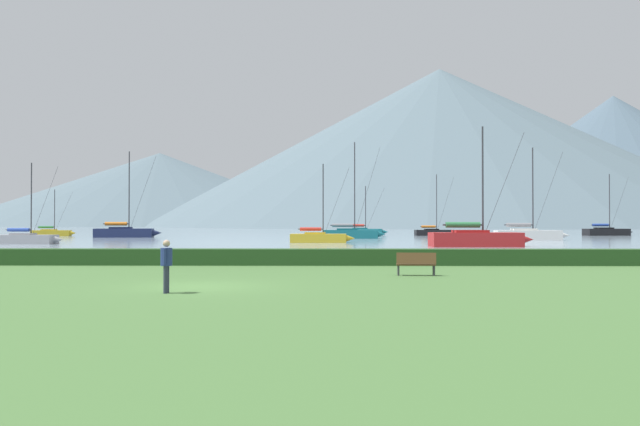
{
  "coord_description": "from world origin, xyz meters",
  "views": [
    {
      "loc": [
        4.41,
        -21.65,
        2.21
      ],
      "look_at": [
        3.24,
        62.03,
        3.38
      ],
      "focal_mm": 35.84,
      "sensor_mm": 36.0,
      "label": 1
    }
  ],
  "objects_px": {
    "sailboat_slip_3": "(319,237)",
    "sailboat_slip_5": "(477,238)",
    "sailboat_slip_7": "(529,234)",
    "person_seated_viewer": "(166,262)",
    "sailboat_slip_1": "(351,233)",
    "sailboat_slip_9": "(363,231)",
    "sailboat_slip_10": "(607,231)",
    "sailboat_slip_2": "(434,232)",
    "sailboat_slip_4": "(27,238)",
    "sailboat_slip_11": "(52,233)",
    "park_bench_near_path": "(416,263)",
    "sailboat_slip_8": "(125,232)"
  },
  "relations": [
    {
      "from": "sailboat_slip_3",
      "to": "sailboat_slip_5",
      "type": "distance_m",
      "value": 17.84
    },
    {
      "from": "sailboat_slip_7",
      "to": "person_seated_viewer",
      "type": "bearing_deg",
      "value": -114.31
    },
    {
      "from": "sailboat_slip_1",
      "to": "sailboat_slip_5",
      "type": "height_order",
      "value": "sailboat_slip_1"
    },
    {
      "from": "sailboat_slip_3",
      "to": "sailboat_slip_9",
      "type": "height_order",
      "value": "sailboat_slip_3"
    },
    {
      "from": "sailboat_slip_5",
      "to": "sailboat_slip_7",
      "type": "xyz_separation_m",
      "value": [
        10.85,
        20.0,
        -0.03
      ]
    },
    {
      "from": "sailboat_slip_9",
      "to": "sailboat_slip_10",
      "type": "height_order",
      "value": "sailboat_slip_10"
    },
    {
      "from": "sailboat_slip_2",
      "to": "sailboat_slip_10",
      "type": "distance_m",
      "value": 28.07
    },
    {
      "from": "sailboat_slip_2",
      "to": "sailboat_slip_4",
      "type": "height_order",
      "value": "sailboat_slip_2"
    },
    {
      "from": "sailboat_slip_5",
      "to": "sailboat_slip_9",
      "type": "distance_m",
      "value": 50.93
    },
    {
      "from": "sailboat_slip_11",
      "to": "park_bench_near_path",
      "type": "distance_m",
      "value": 86.82
    },
    {
      "from": "sailboat_slip_10",
      "to": "sailboat_slip_4",
      "type": "bearing_deg",
      "value": -159.09
    },
    {
      "from": "sailboat_slip_1",
      "to": "sailboat_slip_11",
      "type": "xyz_separation_m",
      "value": [
        -46.34,
        14.21,
        -0.17
      ]
    },
    {
      "from": "sailboat_slip_11",
      "to": "person_seated_viewer",
      "type": "height_order",
      "value": "sailboat_slip_11"
    },
    {
      "from": "sailboat_slip_10",
      "to": "sailboat_slip_11",
      "type": "xyz_separation_m",
      "value": [
        -88.45,
        -4.69,
        -0.13
      ]
    },
    {
      "from": "sailboat_slip_9",
      "to": "sailboat_slip_10",
      "type": "distance_m",
      "value": 39.48
    },
    {
      "from": "sailboat_slip_4",
      "to": "sailboat_slip_5",
      "type": "relative_size",
      "value": 0.75
    },
    {
      "from": "sailboat_slip_1",
      "to": "sailboat_slip_9",
      "type": "relative_size",
      "value": 1.55
    },
    {
      "from": "sailboat_slip_4",
      "to": "sailboat_slip_8",
      "type": "xyz_separation_m",
      "value": [
        1.01,
        27.36,
        0.22
      ]
    },
    {
      "from": "sailboat_slip_2",
      "to": "person_seated_viewer",
      "type": "height_order",
      "value": "sailboat_slip_2"
    },
    {
      "from": "sailboat_slip_1",
      "to": "sailboat_slip_11",
      "type": "bearing_deg",
      "value": 162.18
    },
    {
      "from": "sailboat_slip_4",
      "to": "park_bench_near_path",
      "type": "xyz_separation_m",
      "value": [
        33.69,
        -36.95,
        -0.03
      ]
    },
    {
      "from": "sailboat_slip_3",
      "to": "sailboat_slip_1",
      "type": "bearing_deg",
      "value": 78.17
    },
    {
      "from": "sailboat_slip_5",
      "to": "sailboat_slip_9",
      "type": "height_order",
      "value": "sailboat_slip_5"
    },
    {
      "from": "sailboat_slip_5",
      "to": "sailboat_slip_7",
      "type": "bearing_deg",
      "value": 59.04
    },
    {
      "from": "sailboat_slip_7",
      "to": "park_bench_near_path",
      "type": "height_order",
      "value": "sailboat_slip_7"
    },
    {
      "from": "sailboat_slip_2",
      "to": "sailboat_slip_5",
      "type": "distance_m",
      "value": 46.09
    },
    {
      "from": "sailboat_slip_4",
      "to": "park_bench_near_path",
      "type": "bearing_deg",
      "value": -43.67
    },
    {
      "from": "sailboat_slip_2",
      "to": "person_seated_viewer",
      "type": "distance_m",
      "value": 86.27
    },
    {
      "from": "sailboat_slip_8",
      "to": "sailboat_slip_10",
      "type": "bearing_deg",
      "value": 3.16
    },
    {
      "from": "sailboat_slip_7",
      "to": "sailboat_slip_8",
      "type": "bearing_deg",
      "value": 168.41
    },
    {
      "from": "park_bench_near_path",
      "to": "sailboat_slip_2",
      "type": "bearing_deg",
      "value": 84.74
    },
    {
      "from": "sailboat_slip_4",
      "to": "sailboat_slip_11",
      "type": "xyz_separation_m",
      "value": [
        -13.3,
        36.06,
        -0.01
      ]
    },
    {
      "from": "sailboat_slip_7",
      "to": "sailboat_slip_9",
      "type": "bearing_deg",
      "value": 123.65
    },
    {
      "from": "sailboat_slip_8",
      "to": "park_bench_near_path",
      "type": "relative_size",
      "value": 7.5
    },
    {
      "from": "sailboat_slip_3",
      "to": "sailboat_slip_10",
      "type": "xyz_separation_m",
      "value": [
        46.08,
        36.03,
        0.11
      ]
    },
    {
      "from": "sailboat_slip_7",
      "to": "sailboat_slip_9",
      "type": "height_order",
      "value": "sailboat_slip_7"
    },
    {
      "from": "sailboat_slip_7",
      "to": "park_bench_near_path",
      "type": "bearing_deg",
      "value": -109.36
    },
    {
      "from": "sailboat_slip_4",
      "to": "sailboat_slip_8",
      "type": "relative_size",
      "value": 0.66
    },
    {
      "from": "sailboat_slip_7",
      "to": "sailboat_slip_2",
      "type": "bearing_deg",
      "value": 107.8
    },
    {
      "from": "sailboat_slip_3",
      "to": "park_bench_near_path",
      "type": "bearing_deg",
      "value": -82.46
    },
    {
      "from": "sailboat_slip_4",
      "to": "sailboat_slip_3",
      "type": "bearing_deg",
      "value": 13.2
    },
    {
      "from": "sailboat_slip_3",
      "to": "sailboat_slip_9",
      "type": "bearing_deg",
      "value": 81.55
    },
    {
      "from": "sailboat_slip_5",
      "to": "sailboat_slip_10",
      "type": "relative_size",
      "value": 1.08
    },
    {
      "from": "sailboat_slip_3",
      "to": "park_bench_near_path",
      "type": "distance_m",
      "value": 41.93
    },
    {
      "from": "sailboat_slip_2",
      "to": "park_bench_near_path",
      "type": "height_order",
      "value": "sailboat_slip_2"
    },
    {
      "from": "sailboat_slip_5",
      "to": "sailboat_slip_9",
      "type": "xyz_separation_m",
      "value": [
        -7.49,
        50.38,
        -0.13
      ]
    },
    {
      "from": "sailboat_slip_7",
      "to": "sailboat_slip_10",
      "type": "height_order",
      "value": "sailboat_slip_7"
    },
    {
      "from": "sailboat_slip_9",
      "to": "person_seated_viewer",
      "type": "distance_m",
      "value": 88.51
    },
    {
      "from": "park_bench_near_path",
      "to": "sailboat_slip_4",
      "type": "bearing_deg",
      "value": 136.99
    },
    {
      "from": "sailboat_slip_8",
      "to": "sailboat_slip_5",
      "type": "bearing_deg",
      "value": -45.35
    }
  ]
}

